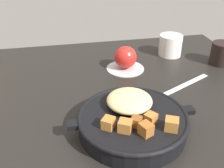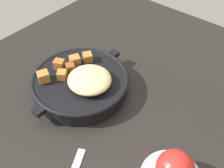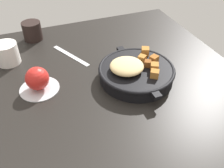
% 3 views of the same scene
% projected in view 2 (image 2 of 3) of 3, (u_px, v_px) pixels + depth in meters
% --- Properties ---
extents(ground_plane, '(1.04, 0.95, 0.02)m').
position_uv_depth(ground_plane, '(118.00, 107.00, 0.67)').
color(ground_plane, black).
extents(cast_iron_skillet, '(0.30, 0.25, 0.08)m').
position_uv_depth(cast_iron_skillet, '(81.00, 82.00, 0.67)').
color(cast_iron_skillet, black).
rests_on(cast_iron_skillet, ground_plane).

